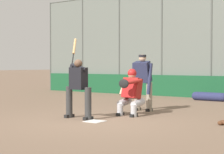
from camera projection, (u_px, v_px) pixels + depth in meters
The scene contains 8 objects.
ground_plane at pixel (95, 122), 9.04m from camera, with size 160.00×160.00×0.00m, color #7A604C.
home_plate_marker at pixel (95, 121), 9.04m from camera, with size 0.43×0.43×0.01m, color white.
backstop_fence at pixel (211, 38), 15.42m from camera, with size 18.42×0.08×4.82m.
padding_wall at pixel (210, 87), 15.40m from camera, with size 17.97×0.18×0.92m, color #19512D.
batter_at_plate at pixel (78, 86), 9.52m from camera, with size 0.95×0.68×2.09m.
catcher_behind_plate at pixel (131, 91), 10.11m from camera, with size 0.67×0.77×1.27m.
umpire_home at pixel (143, 81), 11.12m from camera, with size 0.68×0.44×1.68m.
equipment_bag_dugout_side at pixel (209, 97), 14.34m from camera, with size 1.40×0.33×0.33m.
Camera 1 is at (-5.51, 7.14, 1.36)m, focal length 60.00 mm.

